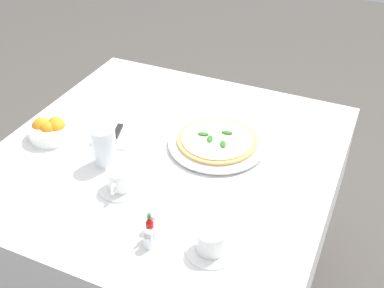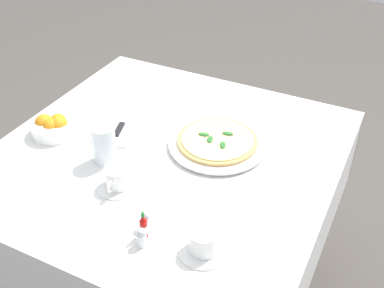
{
  "view_description": "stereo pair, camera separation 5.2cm",
  "coord_description": "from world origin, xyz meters",
  "px_view_note": "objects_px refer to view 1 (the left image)",
  "views": [
    {
      "loc": [
        -1.07,
        -0.57,
        1.63
      ],
      "look_at": [
        0.05,
        -0.07,
        0.75
      ],
      "focal_mm": 44.35,
      "sensor_mm": 36.0,
      "label": 1
    },
    {
      "loc": [
        -1.05,
        -0.61,
        1.63
      ],
      "look_at": [
        0.05,
        -0.07,
        0.75
      ],
      "focal_mm": 44.35,
      "sensor_mm": 36.0,
      "label": 2
    }
  ],
  "objects_px": {
    "water_glass_far_right": "(105,148)",
    "salt_shaker": "(152,222)",
    "pizza_plate": "(217,143)",
    "pizza": "(217,140)",
    "pepper_shaker": "(148,239)",
    "dinner_knife": "(121,123)",
    "hot_sauce_bottle": "(150,228)",
    "citrus_bowl": "(51,130)",
    "napkin_folded": "(122,127)",
    "coffee_cup_center_back": "(211,241)",
    "coffee_cup_far_left": "(120,180)"
  },
  "relations": [
    {
      "from": "water_glass_far_right",
      "to": "salt_shaker",
      "type": "xyz_separation_m",
      "value": [
        -0.19,
        -0.26,
        -0.03
      ]
    },
    {
      "from": "pizza_plate",
      "to": "pizza",
      "type": "height_order",
      "value": "pizza"
    },
    {
      "from": "pizza",
      "to": "pepper_shaker",
      "type": "height_order",
      "value": "pepper_shaker"
    },
    {
      "from": "water_glass_far_right",
      "to": "dinner_knife",
      "type": "bearing_deg",
      "value": 16.25
    },
    {
      "from": "pepper_shaker",
      "to": "hot_sauce_bottle",
      "type": "bearing_deg",
      "value": 19.65
    },
    {
      "from": "dinner_knife",
      "to": "pepper_shaker",
      "type": "bearing_deg",
      "value": -158.59
    },
    {
      "from": "citrus_bowl",
      "to": "hot_sauce_bottle",
      "type": "distance_m",
      "value": 0.58
    },
    {
      "from": "dinner_knife",
      "to": "citrus_bowl",
      "type": "bearing_deg",
      "value": 109.21
    },
    {
      "from": "water_glass_far_right",
      "to": "dinner_knife",
      "type": "height_order",
      "value": "water_glass_far_right"
    },
    {
      "from": "salt_shaker",
      "to": "pizza_plate",
      "type": "bearing_deg",
      "value": -2.44
    },
    {
      "from": "napkin_folded",
      "to": "dinner_knife",
      "type": "bearing_deg",
      "value": 6.8
    },
    {
      "from": "citrus_bowl",
      "to": "pizza",
      "type": "bearing_deg",
      "value": -71.37
    },
    {
      "from": "coffee_cup_center_back",
      "to": "citrus_bowl",
      "type": "relative_size",
      "value": 0.88
    },
    {
      "from": "pizza_plate",
      "to": "citrus_bowl",
      "type": "bearing_deg",
      "value": 108.64
    },
    {
      "from": "water_glass_far_right",
      "to": "citrus_bowl",
      "type": "relative_size",
      "value": 0.82
    },
    {
      "from": "salt_shaker",
      "to": "pizza",
      "type": "bearing_deg",
      "value": -2.43
    },
    {
      "from": "water_glass_far_right",
      "to": "citrus_bowl",
      "type": "xyz_separation_m",
      "value": [
        0.05,
        0.24,
        -0.03
      ]
    },
    {
      "from": "dinner_knife",
      "to": "coffee_cup_far_left",
      "type": "bearing_deg",
      "value": -166.04
    },
    {
      "from": "pepper_shaker",
      "to": "citrus_bowl",
      "type": "bearing_deg",
      "value": 60.66
    },
    {
      "from": "napkin_folded",
      "to": "dinner_knife",
      "type": "height_order",
      "value": "dinner_knife"
    },
    {
      "from": "pizza",
      "to": "hot_sauce_bottle",
      "type": "bearing_deg",
      "value": 179.02
    },
    {
      "from": "napkin_folded",
      "to": "salt_shaker",
      "type": "xyz_separation_m",
      "value": [
        -0.37,
        -0.31,
        0.02
      ]
    },
    {
      "from": "napkin_folded",
      "to": "pepper_shaker",
      "type": "height_order",
      "value": "pepper_shaker"
    },
    {
      "from": "salt_shaker",
      "to": "coffee_cup_center_back",
      "type": "bearing_deg",
      "value": -90.79
    },
    {
      "from": "pizza_plate",
      "to": "pepper_shaker",
      "type": "bearing_deg",
      "value": -179.7
    },
    {
      "from": "pizza_plate",
      "to": "pepper_shaker",
      "type": "xyz_separation_m",
      "value": [
        -0.47,
        -0.0,
        0.01
      ]
    },
    {
      "from": "pizza_plate",
      "to": "coffee_cup_far_left",
      "type": "distance_m",
      "value": 0.35
    },
    {
      "from": "coffee_cup_center_back",
      "to": "salt_shaker",
      "type": "xyz_separation_m",
      "value": [
        0.0,
        0.17,
        -0.01
      ]
    },
    {
      "from": "pizza_plate",
      "to": "water_glass_far_right",
      "type": "distance_m",
      "value": 0.36
    },
    {
      "from": "napkin_folded",
      "to": "citrus_bowl",
      "type": "distance_m",
      "value": 0.23
    },
    {
      "from": "water_glass_far_right",
      "to": "salt_shaker",
      "type": "relative_size",
      "value": 2.19
    },
    {
      "from": "pepper_shaker",
      "to": "water_glass_far_right",
      "type": "bearing_deg",
      "value": 48.6
    },
    {
      "from": "pizza_plate",
      "to": "coffee_cup_center_back",
      "type": "xyz_separation_m",
      "value": [
        -0.41,
        -0.15,
        0.02
      ]
    },
    {
      "from": "pizza_plate",
      "to": "pizza",
      "type": "bearing_deg",
      "value": 125.48
    },
    {
      "from": "hot_sauce_bottle",
      "to": "salt_shaker",
      "type": "height_order",
      "value": "hot_sauce_bottle"
    },
    {
      "from": "coffee_cup_center_back",
      "to": "napkin_folded",
      "type": "distance_m",
      "value": 0.61
    },
    {
      "from": "pizza",
      "to": "salt_shaker",
      "type": "bearing_deg",
      "value": 177.57
    },
    {
      "from": "napkin_folded",
      "to": "citrus_bowl",
      "type": "bearing_deg",
      "value": 115.34
    },
    {
      "from": "coffee_cup_center_back",
      "to": "dinner_knife",
      "type": "xyz_separation_m",
      "value": [
        0.37,
        0.48,
        -0.01
      ]
    },
    {
      "from": "pizza",
      "to": "salt_shaker",
      "type": "relative_size",
      "value": 4.59
    },
    {
      "from": "citrus_bowl",
      "to": "pepper_shaker",
      "type": "height_order",
      "value": "citrus_bowl"
    },
    {
      "from": "pizza",
      "to": "hot_sauce_bottle",
      "type": "relative_size",
      "value": 3.11
    },
    {
      "from": "napkin_folded",
      "to": "salt_shaker",
      "type": "height_order",
      "value": "salt_shaker"
    },
    {
      "from": "dinner_knife",
      "to": "hot_sauce_bottle",
      "type": "relative_size",
      "value": 2.32
    },
    {
      "from": "water_glass_far_right",
      "to": "hot_sauce_bottle",
      "type": "relative_size",
      "value": 1.48
    },
    {
      "from": "salt_shaker",
      "to": "pepper_shaker",
      "type": "xyz_separation_m",
      "value": [
        -0.06,
        -0.02,
        0.0
      ]
    },
    {
      "from": "pizza",
      "to": "coffee_cup_far_left",
      "type": "xyz_separation_m",
      "value": [
        -0.31,
        0.18,
        0.01
      ]
    },
    {
      "from": "citrus_bowl",
      "to": "salt_shaker",
      "type": "bearing_deg",
      "value": -115.31
    },
    {
      "from": "coffee_cup_center_back",
      "to": "citrus_bowl",
      "type": "bearing_deg",
      "value": 70.27
    },
    {
      "from": "water_glass_far_right",
      "to": "napkin_folded",
      "type": "distance_m",
      "value": 0.19
    }
  ]
}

